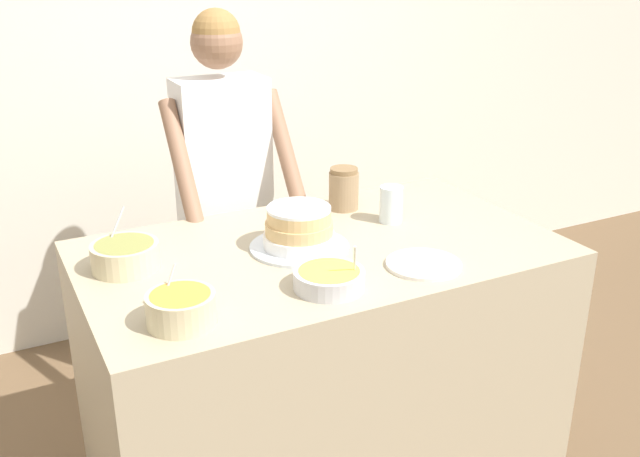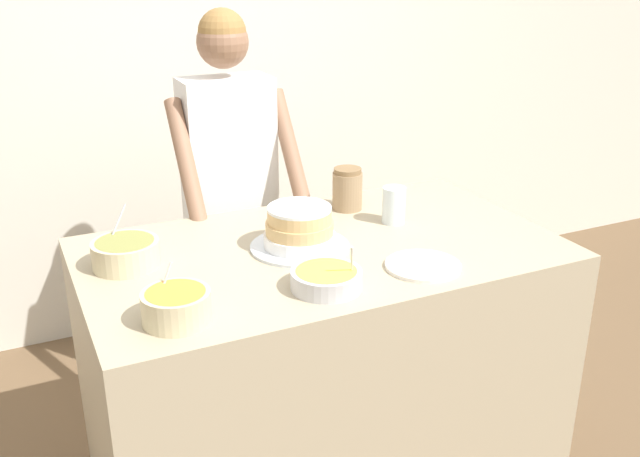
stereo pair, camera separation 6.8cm
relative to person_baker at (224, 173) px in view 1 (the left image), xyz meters
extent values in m
cube|color=silver|center=(0.08, 0.81, 0.28)|extent=(10.00, 0.05, 2.60)
cube|color=tan|center=(0.08, -0.70, -0.55)|extent=(1.57, 0.90, 0.95)
cylinder|color=#2D2D38|center=(-0.08, 0.01, -0.62)|extent=(0.11, 0.11, 0.80)
cylinder|color=#2D2D38|center=(0.08, 0.01, -0.62)|extent=(0.11, 0.11, 0.80)
cube|color=white|center=(0.00, 0.01, 0.08)|extent=(0.36, 0.20, 0.60)
cylinder|color=#8E664C|center=(-0.21, -0.15, 0.08)|extent=(0.06, 0.38, 0.51)
cylinder|color=#8E664C|center=(0.21, -0.15, 0.08)|extent=(0.06, 0.38, 0.51)
sphere|color=#8E664C|center=(0.00, 0.01, 0.52)|extent=(0.20, 0.20, 0.20)
sphere|color=olive|center=(0.00, 0.01, 0.55)|extent=(0.18, 0.18, 0.18)
cylinder|color=silver|center=(0.01, -0.68, -0.07)|extent=(0.33, 0.33, 0.01)
cylinder|color=white|center=(0.01, -0.68, -0.04)|extent=(0.24, 0.24, 0.04)
cylinder|color=#DBB275|center=(0.01, -0.68, 0.00)|extent=(0.22, 0.22, 0.04)
cylinder|color=#DBB275|center=(0.01, -0.68, 0.04)|extent=(0.21, 0.21, 0.04)
cylinder|color=white|center=(0.01, -0.68, 0.07)|extent=(0.21, 0.21, 0.01)
cylinder|color=beige|center=(-0.48, -0.99, -0.03)|extent=(0.19, 0.19, 0.09)
cylinder|color=#EF9938|center=(-0.48, -0.99, 0.01)|extent=(0.16, 0.16, 0.01)
cylinder|color=silver|center=(-0.50, -0.93, 0.00)|extent=(0.07, 0.03, 0.13)
cylinder|color=silver|center=(-0.04, -0.98, -0.05)|extent=(0.21, 0.21, 0.06)
cylinder|color=#F2DB4C|center=(-0.04, -0.98, -0.02)|extent=(0.18, 0.18, 0.01)
cylinder|color=silver|center=(0.03, -1.02, 0.01)|extent=(0.04, 0.07, 0.14)
cylinder|color=beige|center=(-0.53, -0.58, -0.03)|extent=(0.21, 0.21, 0.08)
cylinder|color=olive|center=(-0.53, -0.58, 0.00)|extent=(0.18, 0.18, 0.01)
cylinder|color=silver|center=(-0.55, -0.51, 0.02)|extent=(0.10, 0.03, 0.17)
cylinder|color=silver|center=(0.41, -0.60, -0.01)|extent=(0.08, 0.08, 0.13)
cylinder|color=white|center=(0.30, -0.98, -0.07)|extent=(0.24, 0.24, 0.01)
cylinder|color=#9E7F5B|center=(0.33, -0.41, 0.00)|extent=(0.11, 0.11, 0.14)
cylinder|color=olive|center=(0.33, -0.41, 0.08)|extent=(0.10, 0.10, 0.02)
camera|label=1|loc=(-0.91, -2.63, 0.86)|focal=40.00mm
camera|label=2|loc=(-0.85, -2.66, 0.86)|focal=40.00mm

